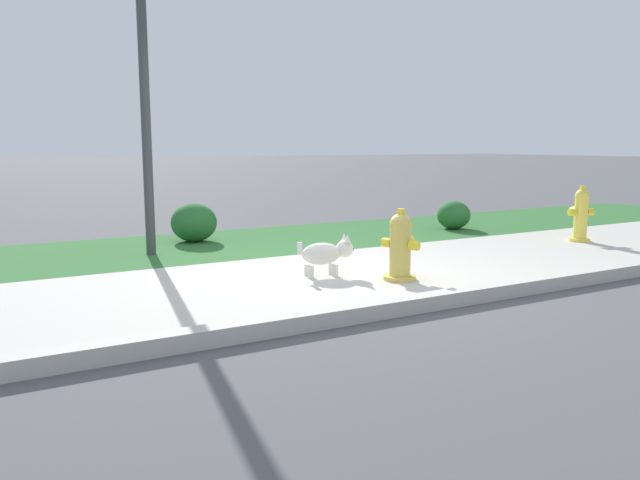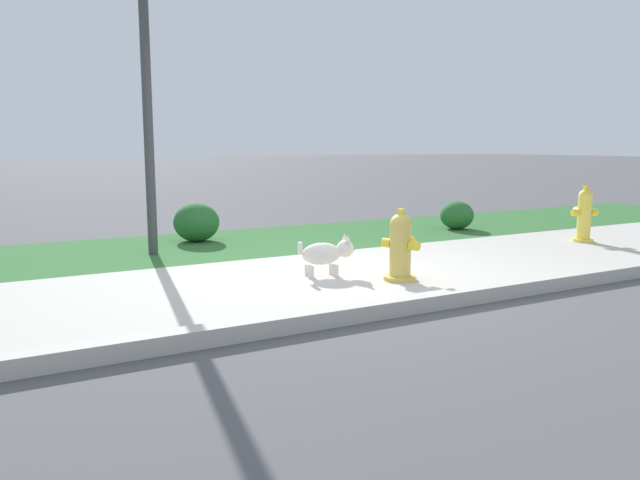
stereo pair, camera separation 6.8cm
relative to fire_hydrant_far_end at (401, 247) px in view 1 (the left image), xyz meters
The scene contains 9 objects.
ground_plane 0.59m from the fire_hydrant_far_end, 125.16° to the left, with size 120.00×120.00×0.00m, color #515154.
sidewalk_pavement 0.59m from the fire_hydrant_far_end, 125.16° to the left, with size 18.00×2.54×0.01m, color #BCB7AD.
grass_verge 2.93m from the fire_hydrant_far_end, 95.64° to the left, with size 18.00×2.44×0.01m, color #2D662D.
street_curb 1.02m from the fire_hydrant_far_end, 106.83° to the right, with size 18.00×0.16×0.12m, color #BCB7AD.
fire_hydrant_far_end is the anchor object (origin of this frame).
fire_hydrant_across_street 3.59m from the fire_hydrant_far_end, 12.09° to the left, with size 0.36×0.33×0.74m.
small_white_dog 0.73m from the fire_hydrant_far_end, 136.08° to the left, with size 0.56×0.29×0.42m.
shrub_bush_near_lamp 3.41m from the fire_hydrant_far_end, 105.72° to the left, with size 0.60×0.60×0.51m.
shrub_bush_far_verge 3.87m from the fire_hydrant_far_end, 41.08° to the left, with size 0.50×0.50×0.43m.
Camera 1 is at (-3.23, -5.06, 1.28)m, focal length 35.00 mm.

